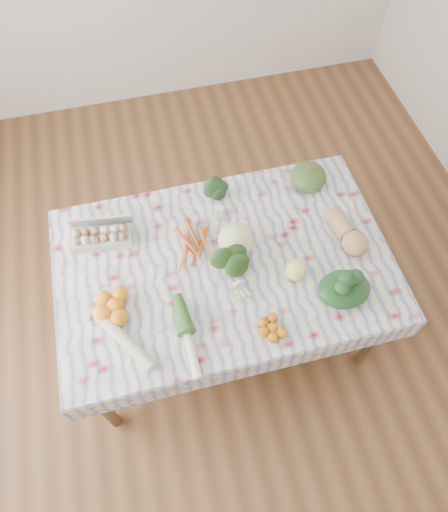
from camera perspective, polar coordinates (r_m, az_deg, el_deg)
The scene contains 16 objects.
ground at distance 2.94m, azimuth 0.00°, elevation -8.29°, with size 4.50×4.50×0.00m, color brown.
dining_table at distance 2.33m, azimuth 0.00°, elevation -1.80°, with size 1.60×1.00×0.75m.
tablecloth at distance 2.26m, azimuth 0.00°, elevation -0.84°, with size 1.66×1.06×0.01m, color silver.
egg_carton at distance 2.36m, azimuth -15.11°, elevation 2.18°, with size 0.30×0.12×0.08m, color #B2B2AD.
carrot_bunch at distance 2.29m, azimuth -3.76°, elevation 1.59°, with size 0.22×0.20×0.04m, color #C65A20.
kale_bunch at distance 2.40m, azimuth -0.56°, elevation 7.39°, with size 0.15×0.13×0.13m, color #1B3C19.
kabocha_squash at distance 2.54m, azimuth 10.49°, elevation 9.74°, with size 0.19×0.19×0.13m, color #3C5A29.
cabbage at distance 2.22m, azimuth 1.49°, elevation 2.04°, with size 0.17×0.17×0.17m, color beige.
butternut_squash at distance 2.36m, azimuth 15.17°, elevation 3.01°, with size 0.13×0.28×0.13m, color tan.
orange_cluster at distance 2.16m, azimuth -13.44°, elevation -6.05°, with size 0.25×0.25×0.08m, color orange.
broccoli at distance 2.16m, azimuth 1.25°, elevation -2.27°, with size 0.16×0.16×0.12m, color #224918.
mandarin_cluster at distance 2.09m, azimuth 6.12°, elevation -8.84°, with size 0.16×0.16×0.05m, color orange.
grapefruit at distance 2.20m, azimuth 8.97°, elevation -1.74°, with size 0.11×0.11×0.11m, color #F3F376.
spinach_bag at distance 2.19m, azimuth 14.77°, elevation -4.02°, with size 0.25×0.20×0.11m, color #133516.
daikon at distance 2.10m, azimuth -12.35°, elevation -10.20°, with size 0.06×0.06×0.39m, color beige.
leek at distance 2.07m, azimuth -4.56°, elevation -10.08°, with size 0.04×0.04×0.39m, color white.
Camera 1 is at (-0.28, -1.11, 2.71)m, focal length 32.00 mm.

